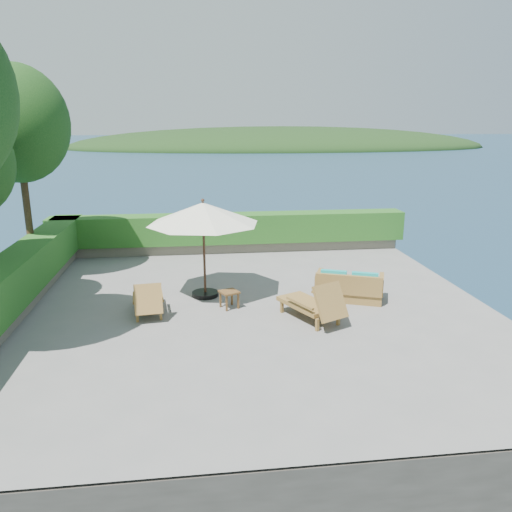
{
  "coord_description": "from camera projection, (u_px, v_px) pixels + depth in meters",
  "views": [
    {
      "loc": [
        -1.24,
        -11.61,
        4.46
      ],
      "look_at": [
        0.3,
        0.8,
        1.1
      ],
      "focal_mm": 35.0,
      "sensor_mm": 36.0,
      "label": 1
    }
  ],
  "objects": [
    {
      "name": "wicker_loveseat",
      "position": [
        349.0,
        288.0,
        12.87
      ],
      "size": [
        1.89,
        1.43,
        0.83
      ],
      "rotation": [
        0.0,
        0.0,
        -0.38
      ],
      "color": "olive",
      "rests_on": "ground"
    },
    {
      "name": "ocean",
      "position": [
        248.0,
        413.0,
        13.21
      ],
      "size": [
        600.0,
        600.0,
        0.0
      ],
      "primitive_type": "plane",
      "color": "#163047",
      "rests_on": "ground"
    },
    {
      "name": "side_table",
      "position": [
        229.0,
        294.0,
        12.29
      ],
      "size": [
        0.55,
        0.55,
        0.44
      ],
      "rotation": [
        0.0,
        0.0,
        0.43
      ],
      "color": "brown",
      "rests_on": "ground"
    },
    {
      "name": "offshore_island",
      "position": [
        280.0,
        148.0,
        150.35
      ],
      "size": [
        126.0,
        57.6,
        12.6
      ],
      "primitive_type": "ellipsoid",
      "color": "black",
      "rests_on": "ocean"
    },
    {
      "name": "hedge_far",
      "position": [
        231.0,
        228.0,
        17.58
      ],
      "size": [
        12.4,
        0.9,
        1.0
      ],
      "primitive_type": "cube",
      "color": "#1B4814",
      "rests_on": "planter_wall_far"
    },
    {
      "name": "lounge_right",
      "position": [
        314.0,
        303.0,
        11.47
      ],
      "size": [
        1.43,
        1.92,
        1.03
      ],
      "rotation": [
        0.0,
        0.0,
        0.45
      ],
      "color": "olive",
      "rests_on": "ground"
    },
    {
      "name": "hedge_left",
      "position": [
        8.0,
        283.0,
        11.54
      ],
      "size": [
        0.9,
        12.4,
        1.0
      ],
      "primitive_type": "cube",
      "color": "#1B4814",
      "rests_on": "planter_wall_left"
    },
    {
      "name": "tree_far",
      "position": [
        17.0,
        124.0,
        13.64
      ],
      "size": [
        2.8,
        2.8,
        6.03
      ],
      "color": "#46311B",
      "rests_on": "ground"
    },
    {
      "name": "patio_umbrella",
      "position": [
        203.0,
        214.0,
        12.67
      ],
      "size": [
        3.41,
        3.41,
        2.6
      ],
      "rotation": [
        0.0,
        0.0,
        0.19
      ],
      "color": "black",
      "rests_on": "ground"
    },
    {
      "name": "ground",
      "position": [
        248.0,
        307.0,
        12.43
      ],
      "size": [
        12.0,
        12.0,
        0.0
      ],
      "primitive_type": "plane",
      "color": "gray",
      "rests_on": "ground"
    },
    {
      "name": "planter_wall_far",
      "position": [
        231.0,
        246.0,
        17.75
      ],
      "size": [
        12.0,
        0.6,
        0.36
      ],
      "primitive_type": "cube",
      "color": "gray",
      "rests_on": "ground"
    },
    {
      "name": "lounge_left",
      "position": [
        148.0,
        300.0,
        11.88
      ],
      "size": [
        0.8,
        1.6,
        0.89
      ],
      "rotation": [
        0.0,
        0.0,
        0.11
      ],
      "color": "olive",
      "rests_on": "ground"
    },
    {
      "name": "planter_wall_left",
      "position": [
        11.0,
        311.0,
        11.72
      ],
      "size": [
        0.6,
        12.0,
        0.36
      ],
      "primitive_type": "cube",
      "color": "gray",
      "rests_on": "ground"
    },
    {
      "name": "foundation",
      "position": [
        248.0,
        364.0,
        12.83
      ],
      "size": [
        12.0,
        12.0,
        3.0
      ],
      "primitive_type": "cube",
      "color": "#4F483F",
      "rests_on": "ocean"
    }
  ]
}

